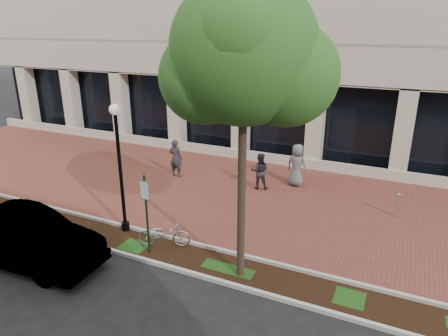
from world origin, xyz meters
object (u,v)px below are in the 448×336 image
at_px(lamppost, 120,162).
at_px(sedan_near_curb, 25,238).
at_px(street_tree, 246,62).
at_px(bollard, 398,205).
at_px(locked_bicycle, 164,234).
at_px(pedestrian_left, 176,158).
at_px(pedestrian_right, 297,165).
at_px(parking_sign, 146,205).
at_px(pedestrian_mid, 260,171).

height_order(lamppost, sedan_near_curb, lamppost).
relative_size(street_tree, bollard, 8.27).
bearing_deg(locked_bicycle, lamppost, 57.81).
bearing_deg(street_tree, lamppost, 171.37).
height_order(locked_bicycle, pedestrian_left, pedestrian_left).
xyz_separation_m(pedestrian_right, bollard, (4.28, -1.47, -0.47)).
bearing_deg(parking_sign, pedestrian_right, 72.70).
distance_m(lamppost, street_tree, 5.93).
height_order(locked_bicycle, pedestrian_right, pedestrian_right).
bearing_deg(pedestrian_left, pedestrian_right, -169.35).
distance_m(pedestrian_right, sedan_near_curb, 11.07).
bearing_deg(parking_sign, sedan_near_curb, -145.15).
relative_size(parking_sign, lamppost, 0.59).
height_order(pedestrian_left, bollard, pedestrian_left).
bearing_deg(pedestrian_left, parking_sign, 111.89).
xyz_separation_m(lamppost, bollard, (8.58, 5.15, -2.03)).
bearing_deg(pedestrian_right, locked_bicycle, 82.26).
bearing_deg(lamppost, sedan_near_curb, -116.18).
height_order(pedestrian_right, sedan_near_curb, pedestrian_right).
height_order(pedestrian_left, pedestrian_right, pedestrian_right).
bearing_deg(lamppost, parking_sign, -29.08).
distance_m(parking_sign, pedestrian_mid, 6.67).
height_order(lamppost, pedestrian_right, lamppost).
height_order(parking_sign, pedestrian_left, parking_sign).
relative_size(pedestrian_left, pedestrian_mid, 1.11).
xyz_separation_m(lamppost, locked_bicycle, (1.84, -0.33, -2.08)).
xyz_separation_m(parking_sign, pedestrian_mid, (1.30, 6.48, -0.84)).
bearing_deg(pedestrian_left, street_tree, 131.99).
relative_size(lamppost, street_tree, 0.56).
bearing_deg(pedestrian_mid, locked_bicycle, 61.01).
bearing_deg(lamppost, pedestrian_mid, 62.19).
height_order(street_tree, sedan_near_curb, street_tree).
height_order(parking_sign, bollard, parking_sign).
bearing_deg(locked_bicycle, bollard, -72.97).
relative_size(lamppost, pedestrian_left, 2.47).
distance_m(parking_sign, sedan_near_curb, 3.71).
bearing_deg(sedan_near_curb, pedestrian_mid, -29.67).
bearing_deg(street_tree, locked_bicycle, 172.31).
bearing_deg(pedestrian_right, pedestrian_left, 24.84).
relative_size(pedestrian_mid, sedan_near_curb, 0.33).
height_order(locked_bicycle, bollard, bollard).
relative_size(pedestrian_left, sedan_near_curb, 0.37).
height_order(locked_bicycle, sedan_near_curb, sedan_near_curb).
relative_size(bollard, sedan_near_curb, 0.20).
distance_m(lamppost, pedestrian_mid, 6.53).
bearing_deg(street_tree, pedestrian_right, 93.52).
height_order(lamppost, pedestrian_left, lamppost).
xyz_separation_m(parking_sign, pedestrian_left, (-2.82, 6.26, -0.75)).
xyz_separation_m(pedestrian_left, pedestrian_right, (5.49, 1.27, 0.05)).
height_order(pedestrian_mid, sedan_near_curb, pedestrian_mid).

